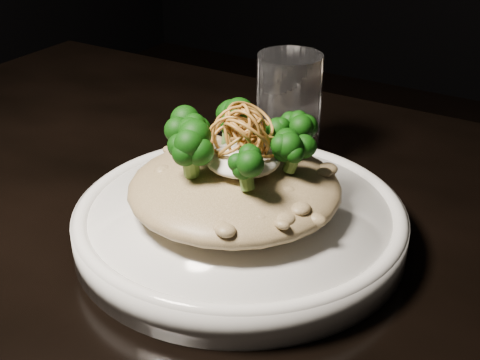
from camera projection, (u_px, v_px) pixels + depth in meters
name	position (u px, v px, depth m)	size (l,w,h in m)	color
table	(226.00, 356.00, 0.55)	(1.10, 0.80, 0.75)	black
plate	(240.00, 224.00, 0.55)	(0.27, 0.27, 0.03)	white
risotto	(235.00, 188.00, 0.53)	(0.17, 0.17, 0.04)	brown
broccoli	(243.00, 137.00, 0.52)	(0.14, 0.14, 0.05)	black
cheese	(243.00, 160.00, 0.52)	(0.06, 0.06, 0.02)	white
shallots	(245.00, 129.00, 0.51)	(0.05, 0.05, 0.03)	brown
drinking_glass	(289.00, 110.00, 0.66)	(0.06, 0.06, 0.11)	white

